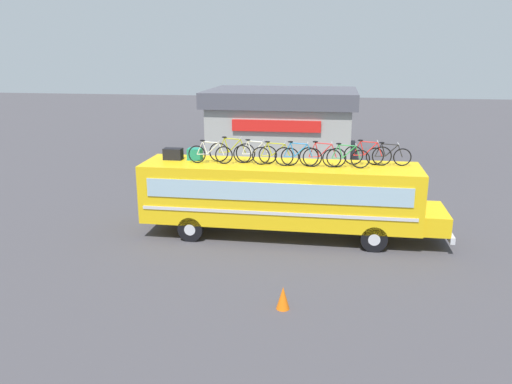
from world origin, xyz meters
TOP-DOWN VIEW (x-y plane):
  - ground_plane at (0.00, 0.00)m, footprint 120.00×120.00m
  - bus at (0.16, 0.00)m, footprint 11.40×2.49m
  - luggage_bag_1 at (-4.18, 0.24)m, footprint 0.71×0.43m
  - luggage_bag_2 at (-3.33, 0.33)m, footprint 0.53×0.45m
  - rooftop_bicycle_1 at (-2.58, -0.25)m, footprint 1.70×0.44m
  - rooftop_bicycle_2 at (-1.82, 0.07)m, footprint 1.77×0.44m
  - rooftop_bicycle_3 at (-0.93, -0.01)m, footprint 1.65×0.44m
  - rooftop_bicycle_4 at (-0.15, -0.18)m, footprint 1.75×0.44m
  - rooftop_bicycle_5 at (0.69, -0.25)m, footprint 1.74×0.44m
  - rooftop_bicycle_6 at (1.57, -0.20)m, footprint 1.70×0.44m
  - rooftop_bicycle_7 at (2.41, -0.23)m, footprint 1.69×0.44m
  - rooftop_bicycle_8 at (3.20, 0.34)m, footprint 1.74×0.44m
  - rooftop_bicycle_9 at (3.96, 0.41)m, footprint 1.64×0.44m
  - roadside_building at (-1.58, 16.05)m, footprint 9.90×7.29m
  - traffic_cone at (0.74, -5.72)m, footprint 0.37×0.37m

SIDE VIEW (x-z plane):
  - ground_plane at x=0.00m, z-range 0.00..0.00m
  - traffic_cone at x=0.74m, z-range 0.00..0.66m
  - bus at x=0.16m, z-range 0.27..3.08m
  - roadside_building at x=-1.58m, z-range 0.06..4.40m
  - luggage_bag_1 at x=-4.18m, z-range 2.81..3.25m
  - luggage_bag_2 at x=-3.33m, z-range 2.81..3.25m
  - rooftop_bicycle_9 at x=3.96m, z-range 2.74..3.61m
  - rooftop_bicycle_1 at x=-2.58m, z-range 2.74..3.63m
  - rooftop_bicycle_4 at x=-0.15m, z-range 2.74..3.64m
  - rooftop_bicycle_7 at x=2.41m, z-range 2.74..3.64m
  - rooftop_bicycle_3 at x=-0.93m, z-range 2.73..3.65m
  - rooftop_bicycle_5 at x=0.69m, z-range 2.73..3.66m
  - rooftop_bicycle_6 at x=1.57m, z-range 2.73..3.68m
  - rooftop_bicycle_8 at x=3.20m, z-range 2.73..3.68m
  - rooftop_bicycle_2 at x=-1.82m, z-range 2.73..3.71m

